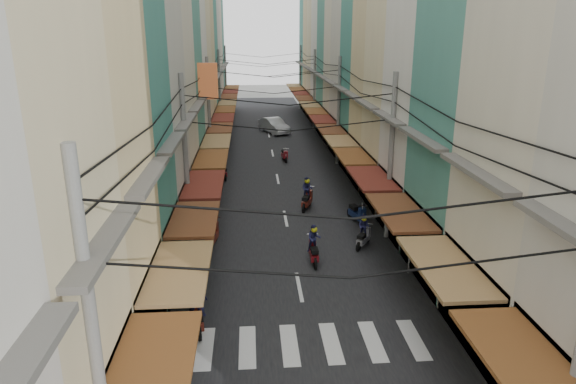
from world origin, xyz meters
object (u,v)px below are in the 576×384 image
bicycle (479,283)px  market_umbrella (486,248)px  traffic_sign (411,229)px  white_car (274,133)px

bicycle → market_umbrella: 2.28m
market_umbrella → traffic_sign: size_ratio=0.81×
bicycle → traffic_sign: 3.56m
white_car → traffic_sign: traffic_sign is taller
market_umbrella → traffic_sign: traffic_sign is taller
bicycle → traffic_sign: (-2.72, 1.05, 2.04)m
market_umbrella → white_car: bearing=100.8°
white_car → market_umbrella: market_umbrella is taller
bicycle → market_umbrella: (-0.39, -1.01, 2.01)m
white_car → market_umbrella: bearing=-102.1°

